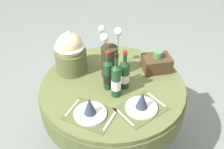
% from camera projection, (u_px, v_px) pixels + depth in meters
% --- Properties ---
extents(ground, '(8.00, 8.00, 0.00)m').
position_uv_depth(ground, '(113.00, 141.00, 2.63)').
color(ground, gray).
extents(dining_table, '(1.22, 1.22, 0.74)m').
position_uv_depth(dining_table, '(113.00, 97.00, 2.26)').
color(dining_table, '#5B6638').
rests_on(dining_table, ground).
extents(place_setting_left, '(0.43, 0.41, 0.16)m').
position_uv_depth(place_setting_left, '(90.00, 110.00, 1.88)').
color(place_setting_left, '#4E562F').
rests_on(place_setting_left, dining_table).
extents(place_setting_right, '(0.42, 0.38, 0.16)m').
position_uv_depth(place_setting_right, '(142.00, 104.00, 1.92)').
color(place_setting_right, '#4E562F').
rests_on(place_setting_right, dining_table).
extents(flower_vase, '(0.18, 0.18, 0.45)m').
position_uv_depth(flower_vase, '(109.00, 58.00, 2.18)').
color(flower_vase, '#332819').
rests_on(flower_vase, dining_table).
extents(wine_bottle_left, '(0.08, 0.08, 0.34)m').
position_uv_depth(wine_bottle_left, '(125.00, 74.00, 2.07)').
color(wine_bottle_left, '#143819').
rests_on(wine_bottle_left, dining_table).
extents(wine_bottle_centre, '(0.07, 0.07, 0.34)m').
position_uv_depth(wine_bottle_centre, '(108.00, 75.00, 2.06)').
color(wine_bottle_centre, '#194223').
rests_on(wine_bottle_centre, dining_table).
extents(wine_bottle_right, '(0.07, 0.07, 0.39)m').
position_uv_depth(wine_bottle_right, '(116.00, 80.00, 1.98)').
color(wine_bottle_right, '#194223').
rests_on(wine_bottle_right, dining_table).
extents(gift_tub_back_left, '(0.27, 0.27, 0.39)m').
position_uv_depth(gift_tub_back_left, '(70.00, 50.00, 2.21)').
color(gift_tub_back_left, '#566033').
rests_on(gift_tub_back_left, dining_table).
extents(woven_basket_side_right, '(0.24, 0.18, 0.19)m').
position_uv_depth(woven_basket_side_right, '(157.00, 63.00, 2.29)').
color(woven_basket_side_right, '#47331E').
rests_on(woven_basket_side_right, dining_table).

